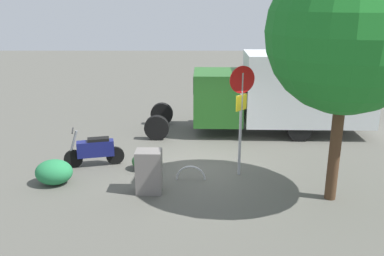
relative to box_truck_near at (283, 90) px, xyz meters
The scene contains 9 objects.
ground_plane 4.82m from the box_truck_near, 47.01° to the left, with size 60.00×60.00×0.00m, color #52514A.
box_truck_near is the anchor object (origin of this frame).
motorcycle 7.25m from the box_truck_near, 27.71° to the left, with size 1.78×0.70×1.20m.
stop_sign 4.49m from the box_truck_near, 63.23° to the left, with size 0.71×0.33×3.19m.
street_tree 6.04m from the box_truck_near, 91.82° to the left, with size 3.77×3.77×6.06m.
utility_cabinet 6.92m from the box_truck_near, 48.69° to the left, with size 0.67×0.53×1.16m, color slate.
bike_rack_hoop 5.78m from the box_truck_near, 51.86° to the left, with size 0.85×0.85×0.05m, color #B7B7BC.
shrub_near_sign 6.18m from the box_truck_near, 36.85° to the left, with size 0.75×0.61×0.51m, color #316735.
shrub_mid_verge 8.66m from the box_truck_near, 32.85° to the left, with size 1.02×0.83×0.69m, color #257844.
Camera 1 is at (0.27, 11.81, 4.89)m, focal length 38.60 mm.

